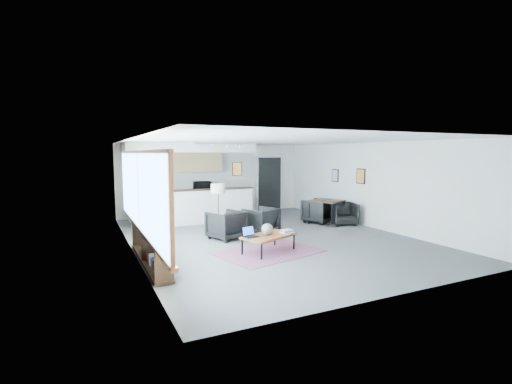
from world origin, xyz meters
name	(u,v)px	position (x,y,z in m)	size (l,w,h in m)	color
room	(269,190)	(0.00, 0.00, 1.30)	(7.02, 9.02, 2.62)	#4C4C4F
window	(139,193)	(-3.46, -0.90, 1.46)	(0.10, 5.95, 1.66)	#8CBFFF
console	(150,248)	(-3.30, -1.05, 0.33)	(0.35, 3.00, 0.80)	black
kitchenette	(188,179)	(-1.20, 3.71, 1.38)	(4.20, 1.96, 2.60)	white
doorway	(269,183)	(2.30, 4.42, 1.07)	(1.10, 0.12, 2.15)	black
track_light	(220,145)	(-0.59, 2.20, 2.53)	(1.60, 0.07, 0.15)	silver
wall_art_lower	(361,176)	(3.47, 0.40, 1.55)	(0.03, 0.38, 0.48)	black
wall_art_upper	(335,176)	(3.47, 1.70, 1.50)	(0.03, 0.34, 0.44)	black
kilim_rug	(269,252)	(-0.69, -1.31, 0.01)	(2.60, 2.06, 0.01)	#60324B
coffee_table	(269,236)	(-0.69, -1.31, 0.38)	(1.42, 1.10, 0.41)	brown
laptop	(249,234)	(-1.16, -1.29, 0.47)	(0.35, 0.31, 0.22)	black
ceramic_pot	(267,229)	(-0.72, -1.30, 0.54)	(0.26, 0.26, 0.26)	gray
book_stack	(287,231)	(-0.21, -1.31, 0.45)	(0.30, 0.26, 0.08)	silver
coaster	(278,237)	(-0.60, -1.59, 0.41)	(0.10, 0.10, 0.01)	#E5590C
armchair_left	(226,223)	(-1.10, 0.36, 0.42)	(0.81, 0.76, 0.84)	black
armchair_right	(261,219)	(0.03, 0.55, 0.41)	(0.80, 0.75, 0.82)	black
floor_lamp	(218,190)	(-1.03, 1.15, 1.23)	(0.51, 0.51, 1.41)	black
dining_table	(327,202)	(2.60, 0.97, 0.70)	(1.21, 1.21, 0.77)	black
dining_chair_near	(344,214)	(3.00, 0.60, 0.33)	(0.65, 0.61, 0.67)	black
dining_chair_far	(318,212)	(2.46, 1.25, 0.37)	(0.71, 0.67, 0.73)	black
microwave	(202,185)	(-0.56, 4.15, 1.13)	(0.59, 0.33, 0.40)	black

